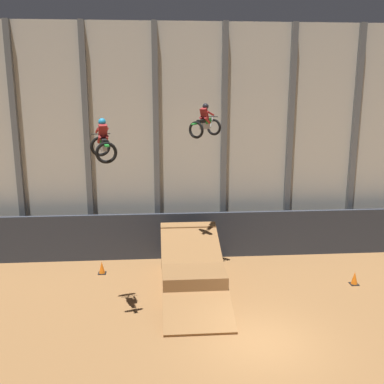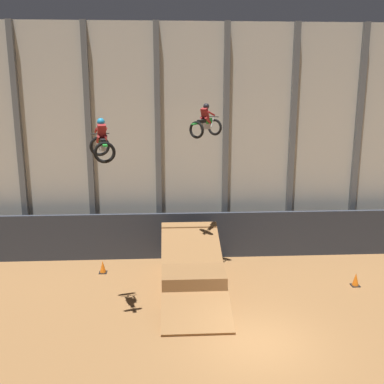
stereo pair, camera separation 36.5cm
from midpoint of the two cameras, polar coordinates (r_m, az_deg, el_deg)
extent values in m
plane|color=olive|center=(16.08, 7.91, -18.34)|extent=(60.00, 60.00, 0.00)
cube|color=beige|center=(22.89, 3.52, 6.50)|extent=(32.00, 0.12, 11.42)
cube|color=slate|center=(23.54, -21.79, 5.77)|extent=(0.28, 0.28, 11.42)
cube|color=slate|center=(22.76, -13.61, 6.11)|extent=(0.28, 0.28, 11.42)
cube|color=slate|center=(22.47, -5.03, 6.35)|extent=(0.28, 0.28, 11.42)
cube|color=slate|center=(22.69, 3.59, 6.44)|extent=(0.28, 0.28, 11.42)
cube|color=slate|center=(23.40, 11.86, 6.39)|extent=(0.28, 0.28, 11.42)
cube|color=slate|center=(24.55, 19.50, 6.22)|extent=(0.28, 0.28, 11.42)
cube|color=#2D333D|center=(22.66, 3.80, -5.41)|extent=(31.36, 0.20, 2.32)
cube|color=brown|center=(19.73, -0.60, -9.97)|extent=(2.54, 4.52, 1.22)
cube|color=brown|center=(21.44, -0.97, -6.86)|extent=(2.59, 0.50, 2.04)
cube|color=olive|center=(18.68, -0.40, -9.99)|extent=(2.59, 6.52, 2.23)
torus|color=black|center=(16.55, -12.18, 5.68)|extent=(0.74, 0.31, 0.73)
torus|color=black|center=(15.18, -11.51, 4.90)|extent=(0.74, 0.31, 0.73)
cube|color=#B7B7BC|center=(15.80, -11.85, 5.71)|extent=(0.31, 0.56, 0.29)
cube|color=green|center=(15.93, -11.96, 6.51)|extent=(0.31, 0.48, 0.25)
cube|color=black|center=(15.54, -11.77, 6.38)|extent=(0.30, 0.59, 0.14)
cube|color=green|center=(15.04, -11.49, 5.82)|extent=(0.23, 0.39, 0.07)
cylinder|color=#B7B7BC|center=(16.34, -12.14, 6.42)|extent=(0.12, 0.25, 0.54)
cylinder|color=black|center=(16.27, -12.16, 7.23)|extent=(0.65, 0.18, 0.04)
cube|color=maroon|center=(15.70, -11.92, 7.49)|extent=(0.36, 0.40, 0.53)
sphere|color=#2393CC|center=(15.76, -12.02, 8.69)|extent=(0.32, 0.32, 0.27)
cylinder|color=maroon|center=(15.78, -12.34, 6.56)|extent=(0.21, 0.43, 0.32)
cylinder|color=maroon|center=(15.81, -11.47, 6.61)|extent=(0.21, 0.43, 0.32)
cylinder|color=maroon|center=(15.91, -12.61, 7.63)|extent=(0.21, 0.52, 0.24)
cylinder|color=maroon|center=(15.95, -11.46, 7.70)|extent=(0.21, 0.52, 0.24)
torus|color=black|center=(20.10, 2.27, 8.23)|extent=(0.64, 0.55, 0.73)
torus|color=black|center=(18.94, -0.02, 7.89)|extent=(0.64, 0.55, 0.73)
cube|color=#B7B7BC|center=(19.46, 1.08, 8.40)|extent=(0.47, 0.52, 0.28)
cube|color=green|center=(19.58, 1.35, 9.02)|extent=(0.43, 0.47, 0.24)
cube|color=black|center=(19.25, 0.69, 9.00)|extent=(0.48, 0.54, 0.13)
cube|color=green|center=(18.83, -0.20, 8.65)|extent=(0.34, 0.37, 0.06)
cylinder|color=#B7B7BC|center=(19.93, 1.99, 8.87)|extent=(0.20, 0.23, 0.53)
cylinder|color=black|center=(19.87, 1.93, 9.55)|extent=(0.53, 0.45, 0.04)
cube|color=maroon|center=(19.40, 1.02, 9.87)|extent=(0.43, 0.43, 0.53)
sphere|color=black|center=(19.46, 1.19, 10.82)|extent=(0.37, 0.37, 0.26)
cylinder|color=maroon|center=(19.53, 0.83, 9.13)|extent=(0.34, 0.39, 0.33)
cylinder|color=maroon|center=(19.40, 1.42, 9.10)|extent=(0.34, 0.39, 0.33)
cylinder|color=maroon|center=(19.68, 1.02, 9.98)|extent=(0.39, 0.45, 0.25)
cylinder|color=maroon|center=(19.51, 1.82, 9.95)|extent=(0.39, 0.45, 0.25)
cube|color=black|center=(21.08, 19.40, -10.96)|extent=(0.36, 0.36, 0.03)
cone|color=orange|center=(20.97, 19.46, -10.24)|extent=(0.28, 0.28, 0.55)
cube|color=black|center=(21.43, -11.83, -10.05)|extent=(0.36, 0.36, 0.03)
cone|color=orange|center=(21.32, -11.86, -9.34)|extent=(0.28, 0.28, 0.55)
camera|label=1|loc=(0.18, -90.56, -0.13)|focal=42.00mm
camera|label=2|loc=(0.18, 89.44, 0.13)|focal=42.00mm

